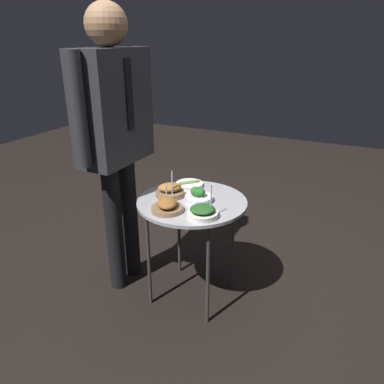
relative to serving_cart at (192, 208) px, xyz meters
name	(u,v)px	position (x,y,z in m)	size (l,w,h in m)	color
ground_plane	(192,293)	(0.00, 0.00, -0.58)	(8.00, 8.00, 0.00)	black
serving_cart	(192,208)	(0.00, 0.00, 0.00)	(0.61, 0.61, 0.63)	#939399
bowl_broccoli_front_center	(198,196)	(0.01, -0.04, 0.08)	(0.15, 0.15, 0.08)	silver
bowl_roast_front_right	(170,191)	(0.00, 0.14, 0.08)	(0.16, 0.17, 0.17)	brown
bowl_roast_back_left	(167,206)	(-0.18, 0.06, 0.08)	(0.17, 0.17, 0.13)	brown
bowl_asparagus_front_left	(189,184)	(0.18, 0.11, 0.06)	(0.16, 0.16, 0.03)	silver
bowl_spinach_near_rim	(202,212)	(-0.16, -0.14, 0.08)	(0.16, 0.16, 0.17)	silver
waiter_figure	(114,121)	(-0.04, 0.46, 0.45)	(0.60, 0.23, 1.63)	black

